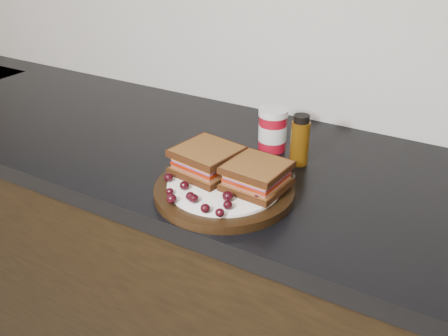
# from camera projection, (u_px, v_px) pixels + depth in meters

# --- Properties ---
(base_cabinets) EXTENTS (3.96, 0.58, 0.86)m
(base_cabinets) POSITION_uv_depth(u_px,v_px,m) (186.00, 290.00, 1.44)
(base_cabinets) COLOR black
(base_cabinets) RESTS_ON ground_plane
(countertop) EXTENTS (3.98, 0.60, 0.04)m
(countertop) POSITION_uv_depth(u_px,v_px,m) (180.00, 150.00, 1.23)
(countertop) COLOR black
(countertop) RESTS_ON base_cabinets
(plate) EXTENTS (0.28, 0.28, 0.02)m
(plate) POSITION_uv_depth(u_px,v_px,m) (224.00, 191.00, 0.99)
(plate) COLOR black
(plate) RESTS_ON countertop
(sandwich_left) EXTENTS (0.14, 0.14, 0.05)m
(sandwich_left) POSITION_uv_depth(u_px,v_px,m) (207.00, 160.00, 1.02)
(sandwich_left) COLOR brown
(sandwich_left) RESTS_ON plate
(sandwich_right) EXTENTS (0.12, 0.12, 0.05)m
(sandwich_right) POSITION_uv_depth(u_px,v_px,m) (257.00, 176.00, 0.97)
(sandwich_right) COLOR brown
(sandwich_right) RESTS_ON plate
(grape_0) EXTENTS (0.02, 0.02, 0.02)m
(grape_0) POSITION_uv_depth(u_px,v_px,m) (168.00, 177.00, 0.99)
(grape_0) COLOR black
(grape_0) RESTS_ON plate
(grape_1) EXTENTS (0.02, 0.02, 0.02)m
(grape_1) POSITION_uv_depth(u_px,v_px,m) (184.00, 185.00, 0.97)
(grape_1) COLOR black
(grape_1) RESTS_ON plate
(grape_2) EXTENTS (0.02, 0.02, 0.01)m
(grape_2) POSITION_uv_depth(u_px,v_px,m) (170.00, 192.00, 0.95)
(grape_2) COLOR black
(grape_2) RESTS_ON plate
(grape_3) EXTENTS (0.02, 0.02, 0.02)m
(grape_3) POSITION_uv_depth(u_px,v_px,m) (172.00, 199.00, 0.92)
(grape_3) COLOR black
(grape_3) RESTS_ON plate
(grape_4) EXTENTS (0.02, 0.02, 0.02)m
(grape_4) POSITION_uv_depth(u_px,v_px,m) (190.00, 196.00, 0.93)
(grape_4) COLOR black
(grape_4) RESTS_ON plate
(grape_5) EXTENTS (0.02, 0.02, 0.02)m
(grape_5) POSITION_uv_depth(u_px,v_px,m) (194.00, 198.00, 0.92)
(grape_5) COLOR black
(grape_5) RESTS_ON plate
(grape_6) EXTENTS (0.02, 0.02, 0.02)m
(grape_6) POSITION_uv_depth(u_px,v_px,m) (205.00, 208.00, 0.89)
(grape_6) COLOR black
(grape_6) RESTS_ON plate
(grape_7) EXTENTS (0.02, 0.02, 0.02)m
(grape_7) POSITION_uv_depth(u_px,v_px,m) (220.00, 213.00, 0.88)
(grape_7) COLOR black
(grape_7) RESTS_ON plate
(grape_8) EXTENTS (0.02, 0.02, 0.02)m
(grape_8) POSITION_uv_depth(u_px,v_px,m) (228.00, 205.00, 0.90)
(grape_8) COLOR black
(grape_8) RESTS_ON plate
(grape_9) EXTENTS (0.02, 0.02, 0.02)m
(grape_9) POSITION_uv_depth(u_px,v_px,m) (228.00, 196.00, 0.93)
(grape_9) COLOR black
(grape_9) RESTS_ON plate
(grape_10) EXTENTS (0.02, 0.02, 0.02)m
(grape_10) POSITION_uv_depth(u_px,v_px,m) (258.00, 198.00, 0.92)
(grape_10) COLOR black
(grape_10) RESTS_ON plate
(grape_11) EXTENTS (0.02, 0.02, 0.02)m
(grape_11) POSITION_uv_depth(u_px,v_px,m) (257.00, 195.00, 0.94)
(grape_11) COLOR black
(grape_11) RESTS_ON plate
(grape_12) EXTENTS (0.02, 0.02, 0.01)m
(grape_12) POSITION_uv_depth(u_px,v_px,m) (258.00, 192.00, 0.95)
(grape_12) COLOR black
(grape_12) RESTS_ON plate
(grape_13) EXTENTS (0.02, 0.02, 0.02)m
(grape_13) POSITION_uv_depth(u_px,v_px,m) (268.00, 181.00, 0.98)
(grape_13) COLOR black
(grape_13) RESTS_ON plate
(grape_14) EXTENTS (0.02, 0.02, 0.02)m
(grape_14) POSITION_uv_depth(u_px,v_px,m) (260.00, 175.00, 1.00)
(grape_14) COLOR black
(grape_14) RESTS_ON plate
(grape_15) EXTENTS (0.02, 0.02, 0.02)m
(grape_15) POSITION_uv_depth(u_px,v_px,m) (221.00, 168.00, 1.03)
(grape_15) COLOR black
(grape_15) RESTS_ON plate
(grape_16) EXTENTS (0.02, 0.02, 0.02)m
(grape_16) POSITION_uv_depth(u_px,v_px,m) (209.00, 165.00, 1.04)
(grape_16) COLOR black
(grape_16) RESTS_ON plate
(grape_17) EXTENTS (0.02, 0.02, 0.02)m
(grape_17) POSITION_uv_depth(u_px,v_px,m) (196.00, 167.00, 1.03)
(grape_17) COLOR black
(grape_17) RESTS_ON plate
(grape_18) EXTENTS (0.02, 0.02, 0.02)m
(grape_18) POSITION_uv_depth(u_px,v_px,m) (190.00, 168.00, 1.02)
(grape_18) COLOR black
(grape_18) RESTS_ON plate
(grape_19) EXTENTS (0.02, 0.02, 0.02)m
(grape_19) POSITION_uv_depth(u_px,v_px,m) (184.00, 170.00, 1.02)
(grape_19) COLOR black
(grape_19) RESTS_ON plate
(grape_20) EXTENTS (0.02, 0.02, 0.01)m
(grape_20) POSITION_uv_depth(u_px,v_px,m) (213.00, 172.00, 1.02)
(grape_20) COLOR black
(grape_20) RESTS_ON plate
(grape_21) EXTENTS (0.02, 0.02, 0.02)m
(grape_21) POSITION_uv_depth(u_px,v_px,m) (208.00, 171.00, 1.02)
(grape_21) COLOR black
(grape_21) RESTS_ON plate
(grape_22) EXTENTS (0.02, 0.02, 0.02)m
(grape_22) POSITION_uv_depth(u_px,v_px,m) (200.00, 172.00, 1.01)
(grape_22) COLOR black
(grape_22) RESTS_ON plate
(condiment_jar) EXTENTS (0.08, 0.08, 0.10)m
(condiment_jar) POSITION_uv_depth(u_px,v_px,m) (273.00, 129.00, 1.16)
(condiment_jar) COLOR maroon
(condiment_jar) RESTS_ON countertop
(oil_bottle) EXTENTS (0.05, 0.05, 0.12)m
(oil_bottle) POSITION_uv_depth(u_px,v_px,m) (300.00, 140.00, 1.09)
(oil_bottle) COLOR #492B07
(oil_bottle) RESTS_ON countertop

